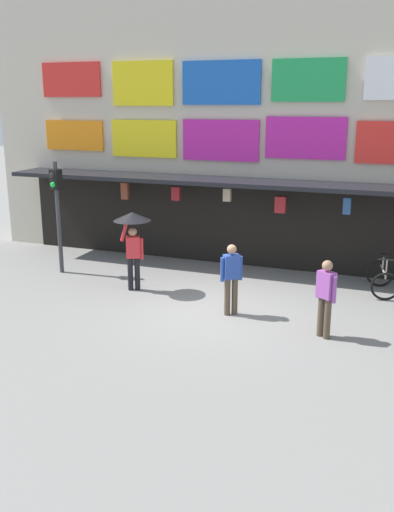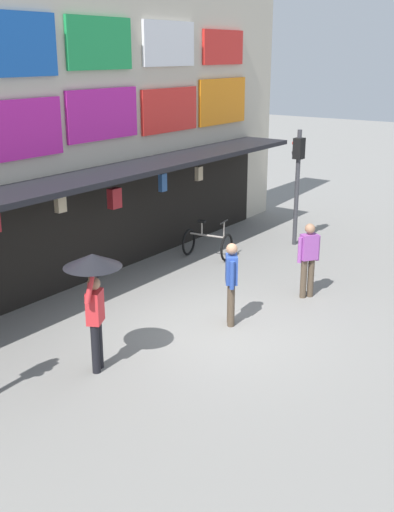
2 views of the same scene
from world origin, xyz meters
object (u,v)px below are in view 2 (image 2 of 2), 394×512
at_px(traffic_light_far, 298,169).
at_px(pedestrian_in_green, 231,279).
at_px(pedestrian_in_red, 308,256).
at_px(pedestrian_with_umbrella, 93,279).
at_px(bicycle_parked, 208,243).

bearing_deg(traffic_light_far, pedestrian_in_green, -165.02).
distance_m(traffic_light_far, pedestrian_in_red, 4.19).
bearing_deg(traffic_light_far, pedestrian_with_umbrella, -175.31).
height_order(traffic_light_far, pedestrian_in_green, traffic_light_far).
bearing_deg(pedestrian_in_red, bicycle_parked, 73.35).
xyz_separation_m(traffic_light_far, pedestrian_in_red, (-3.44, -2.08, -1.19)).
relative_size(traffic_light_far, bicycle_parked, 2.53).
bearing_deg(pedestrian_in_red, pedestrian_in_green, 165.60).
bearing_deg(pedestrian_with_umbrella, pedestrian_in_green, -15.53).
bearing_deg(pedestrian_with_umbrella, bicycle_parked, 17.99).
xyz_separation_m(pedestrian_with_umbrella, pedestrian_in_red, (5.12, -1.38, -0.69)).
xyz_separation_m(traffic_light_far, bicycle_parked, (-2.43, 1.29, -1.75)).
xyz_separation_m(bicycle_parked, pedestrian_in_green, (-3.22, -2.80, 0.55)).
height_order(traffic_light_far, pedestrian_in_red, traffic_light_far).
relative_size(pedestrian_with_umbrella, pedestrian_in_green, 1.24).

